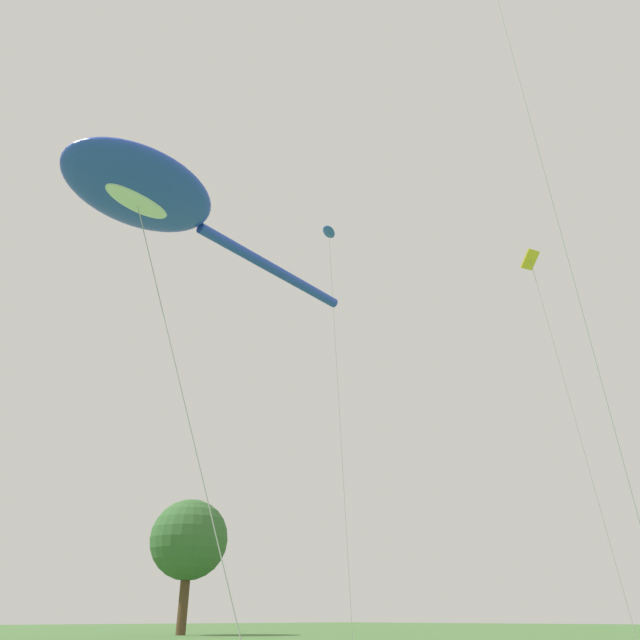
% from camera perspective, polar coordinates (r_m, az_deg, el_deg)
% --- Properties ---
extents(big_show_kite, '(10.62, 4.98, 12.35)m').
position_cam_1_polar(big_show_kite, '(17.53, -16.12, 11.40)').
color(big_show_kite, blue).
rests_on(big_show_kite, ground).
extents(small_kite_delta_white, '(2.72, 1.59, 16.33)m').
position_cam_1_polar(small_kite_delta_white, '(25.68, 0.89, 7.71)').
color(small_kite_delta_white, blue).
rests_on(small_kite_delta_white, ground).
extents(small_kite_box_yellow, '(2.07, 0.60, 12.11)m').
position_cam_1_polar(small_kite_box_yellow, '(20.32, 19.95, 3.19)').
color(small_kite_box_yellow, yellow).
rests_on(small_kite_box_yellow, ground).
extents(tree_pine_center, '(7.18, 7.18, 11.56)m').
position_cam_1_polar(tree_pine_center, '(60.94, -12.34, -19.74)').
color(tree_pine_center, '#513823').
rests_on(tree_pine_center, ground).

